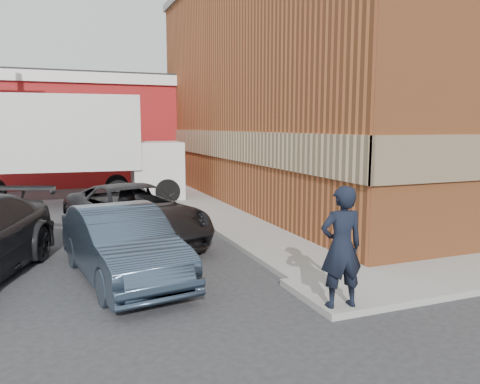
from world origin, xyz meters
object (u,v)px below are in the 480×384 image
object	(u,v)px
brick_building	(378,85)
sedan	(122,244)
warehouse	(21,129)
suv_a	(134,213)
man	(341,247)
box_truck	(74,142)

from	to	relation	value
brick_building	sedan	size ratio (longest dim) A/B	4.23
brick_building	warehouse	bearing A→B (deg)	142.80
brick_building	suv_a	world-z (taller)	brick_building
brick_building	man	size ratio (longest dim) A/B	9.37
brick_building	suv_a	xyz separation A→B (m)	(-11.01, -4.53, -3.95)
sedan	warehouse	bearing A→B (deg)	89.47
warehouse	suv_a	world-z (taller)	warehouse
brick_building	man	xyz separation A→B (m)	(-8.70, -10.55, -3.59)
suv_a	brick_building	bearing A→B (deg)	9.26
sedan	brick_building	bearing A→B (deg)	23.75
box_truck	warehouse	bearing A→B (deg)	110.06
man	box_truck	world-z (taller)	box_truck
man	sedan	distance (m)	4.26
suv_a	sedan	bearing A→B (deg)	-115.87
box_truck	sedan	bearing A→B (deg)	-82.80
man	sedan	bearing A→B (deg)	-38.13
sedan	box_truck	distance (m)	10.14
brick_building	sedan	bearing A→B (deg)	-147.15
brick_building	sedan	distance (m)	14.48
man	sedan	xyz separation A→B (m)	(-3.00, 2.99, -0.38)
suv_a	warehouse	bearing A→B (deg)	89.54
warehouse	box_truck	size ratio (longest dim) A/B	1.92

